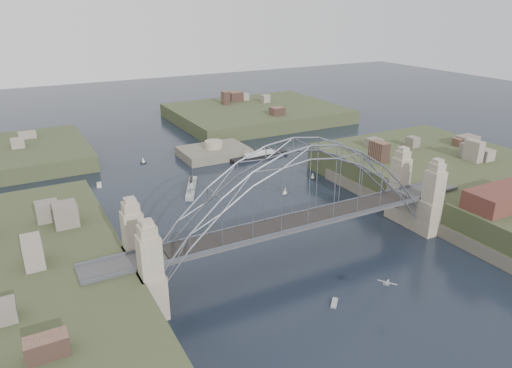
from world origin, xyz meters
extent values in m
plane|color=black|center=(0.00, 0.00, 0.00)|extent=(500.00, 500.00, 0.00)
cube|color=#434346|center=(0.00, 0.00, 8.00)|extent=(84.00, 6.00, 0.70)
cube|color=slate|center=(0.00, -3.00, 8.55)|extent=(84.00, 0.25, 0.50)
cube|color=slate|center=(0.00, 3.00, 8.55)|extent=(84.00, 0.25, 0.50)
cube|color=black|center=(0.00, 0.00, 8.55)|extent=(55.20, 5.20, 0.35)
cube|color=gray|center=(-31.50, -5.00, 8.85)|extent=(3.40, 3.40, 17.70)
cube|color=gray|center=(-31.50, 5.00, 8.85)|extent=(3.40, 3.40, 17.70)
cube|color=gray|center=(31.50, -5.00, 8.85)|extent=(3.40, 3.40, 17.70)
cube|color=gray|center=(31.50, 5.00, 8.85)|extent=(3.40, 3.40, 17.70)
cube|color=gray|center=(-31.50, 0.00, 4.00)|extent=(4.08, 13.80, 8.00)
cube|color=gray|center=(31.50, 0.00, 4.00)|extent=(4.08, 13.80, 8.00)
cube|color=#5C5648|center=(-35.50, 0.00, 1.00)|extent=(6.00, 70.00, 4.00)
cube|color=#343D21|center=(58.00, 0.00, 2.00)|extent=(50.00, 90.00, 12.00)
cube|color=#5C5648|center=(35.50, 0.00, 1.00)|extent=(6.00, 70.00, 4.00)
cube|color=#343D21|center=(50.00, 110.00, 0.75)|extent=(70.00, 55.00, 9.50)
cube|color=#5C5648|center=(12.00, 70.00, -0.50)|extent=(22.00, 16.00, 7.00)
cylinder|color=gray|center=(12.00, 70.00, 4.20)|extent=(6.00, 6.00, 2.40)
cube|color=#592D26|center=(44.00, -14.00, 10.00)|extent=(20.00, 8.00, 4.00)
cube|color=#989EA1|center=(-5.64, 45.22, 0.36)|extent=(8.78, 15.52, 1.43)
cube|color=#989EA1|center=(-5.64, 45.22, 1.43)|extent=(5.22, 8.72, 1.08)
cube|color=#989EA1|center=(-5.64, 45.22, 2.24)|extent=(2.78, 4.15, 0.72)
cylinder|color=black|center=(-6.12, 44.20, 2.87)|extent=(0.77, 0.77, 1.43)
cylinder|color=black|center=(-5.17, 46.25, 2.87)|extent=(0.77, 0.77, 1.43)
cylinder|color=slate|center=(-7.70, 40.84, 2.69)|extent=(0.14, 0.14, 3.58)
cylinder|color=slate|center=(-3.59, 49.60, 2.69)|extent=(0.14, 0.14, 3.58)
cube|color=#989EA1|center=(-25.57, 89.32, 0.40)|extent=(4.64, 16.04, 1.59)
cube|color=#989EA1|center=(-25.57, 89.32, 1.59)|extent=(2.98, 8.89, 1.19)
cube|color=#989EA1|center=(-25.57, 89.32, 2.48)|extent=(1.81, 4.11, 0.79)
cylinder|color=black|center=(-25.74, 88.23, 3.18)|extent=(0.79, 0.79, 1.59)
cylinder|color=black|center=(-25.39, 90.42, 3.18)|extent=(0.79, 0.79, 1.59)
cylinder|color=slate|center=(-26.31, 84.62, 2.98)|extent=(0.16, 0.16, 3.97)
cylinder|color=slate|center=(-24.82, 94.03, 2.98)|extent=(0.16, 0.16, 3.97)
cube|color=black|center=(24.63, 61.07, 0.38)|extent=(21.23, 4.41, 1.53)
cube|color=beige|center=(24.63, 61.07, 1.53)|extent=(11.72, 3.00, 1.15)
cube|color=beige|center=(24.63, 61.07, 2.40)|extent=(5.37, 1.96, 0.77)
cylinder|color=black|center=(23.16, 60.96, 3.07)|extent=(1.03, 1.03, 1.53)
cylinder|color=black|center=(26.10, 61.18, 3.07)|extent=(1.03, 1.03, 1.53)
cylinder|color=slate|center=(18.32, 60.61, 2.87)|extent=(0.15, 0.15, 3.83)
cylinder|color=slate|center=(30.94, 61.53, 2.87)|extent=(0.15, 0.15, 3.83)
cube|color=#A3A5AA|center=(3.76, -21.24, 5.00)|extent=(1.51, 1.15, 0.29)
cube|color=#A3A5AA|center=(3.76, -21.24, 5.06)|extent=(2.04, 2.84, 0.06)
cube|color=#A3A5AA|center=(3.08, -21.70, 5.16)|extent=(0.70, 0.93, 0.36)
cube|color=beige|center=(-20.88, 17.23, 0.15)|extent=(2.46, 1.06, 0.45)
cube|color=beige|center=(15.54, 30.15, 0.15)|extent=(1.92, 1.37, 0.45)
cylinder|color=slate|center=(15.54, 30.15, 1.20)|extent=(0.08, 0.08, 2.20)
cone|color=silver|center=(15.54, 30.15, 1.20)|extent=(1.56, 1.45, 1.92)
cube|color=beige|center=(-3.11, -16.28, 0.15)|extent=(2.63, 2.64, 0.45)
cube|color=beige|center=(28.87, 36.27, 0.15)|extent=(1.66, 2.29, 0.45)
cylinder|color=slate|center=(28.87, 36.27, 1.20)|extent=(0.08, 0.08, 2.20)
cone|color=silver|center=(28.87, 36.27, 1.20)|extent=(1.46, 1.56, 1.92)
cube|color=beige|center=(-27.61, 60.72, 0.15)|extent=(1.94, 4.09, 0.45)
cube|color=beige|center=(-27.61, 60.72, 0.55)|extent=(1.48, 2.51, 0.40)
cylinder|color=black|center=(-27.61, 60.72, 1.00)|extent=(0.16, 0.16, 0.70)
cube|color=beige|center=(-5.35, 45.92, 0.15)|extent=(1.55, 0.55, 0.45)
cube|color=beige|center=(-11.06, 74.17, 0.15)|extent=(2.04, 0.91, 0.45)
cylinder|color=slate|center=(-11.06, 74.17, 1.20)|extent=(0.08, 0.08, 2.20)
cone|color=silver|center=(-11.06, 74.17, 1.20)|extent=(1.36, 1.16, 1.92)
camera|label=1|loc=(-47.62, -70.01, 48.91)|focal=33.05mm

